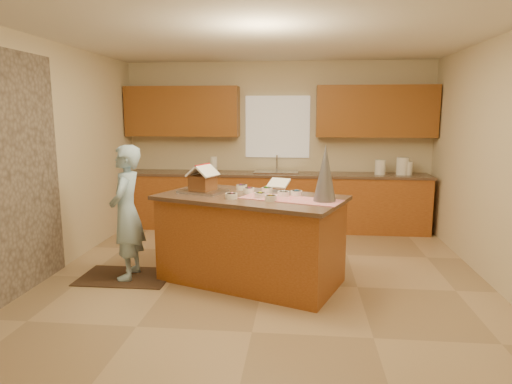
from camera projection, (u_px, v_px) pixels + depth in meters
The scene contains 27 objects.
floor at pixel (263, 284), 5.01m from camera, with size 5.50×5.50×0.00m, color tan.
ceiling at pixel (264, 30), 4.54m from camera, with size 5.50×5.50×0.00m, color silver.
wall_back at pixel (277, 145), 7.47m from camera, with size 5.50×5.50×0.00m, color beige.
wall_front at pixel (213, 227), 2.08m from camera, with size 5.50×5.50×0.00m, color beige.
wall_left at pixel (41, 161), 5.02m from camera, with size 5.50×5.50×0.00m, color beige.
wall_right at pixel (511, 166), 4.53m from camera, with size 5.50×5.50×0.00m, color beige.
window_curtain at pixel (277, 127), 7.39m from camera, with size 1.05×0.03×1.00m, color white.
back_counter_base at pixel (276, 202), 7.33m from camera, with size 4.80×0.60×0.88m, color #A05721.
back_counter_top at pixel (276, 174), 7.25m from camera, with size 4.85×0.63×0.04m, color brown.
upper_cabinet_left at pixel (182, 111), 7.35m from camera, with size 1.85×0.35×0.80m, color brown.
upper_cabinet_right at pixel (376, 111), 7.04m from camera, with size 1.85×0.35×0.80m, color brown.
sink at pixel (276, 175), 7.25m from camera, with size 0.70×0.45×0.12m, color silver.
faucet at pixel (277, 163), 7.40m from camera, with size 0.03×0.03×0.28m, color silver.
island_base at pixel (251, 241), 5.02m from camera, with size 1.91×0.96×0.93m, color #A05721.
island_top at pixel (250, 198), 4.94m from camera, with size 2.00×1.04×0.04m, color brown.
table_runner at pixel (291, 199), 4.72m from camera, with size 1.06×0.38×0.01m, color red.
baking_tray at pixel (203, 191), 5.14m from camera, with size 0.49×0.36×0.03m, color silver.
cookbook at pixel (279, 183), 5.20m from camera, with size 0.23×0.02×0.19m, color white.
tinsel_tree at pixel (325, 173), 4.57m from camera, with size 0.23×0.23×0.58m, color #A4A6B0.
rug at pixel (126, 277), 5.20m from camera, with size 1.03×0.67×0.01m, color black.
boy at pixel (127, 212), 5.07m from camera, with size 0.55×0.36×1.52m, color #9BC3DC.
canister_a at pixel (380, 167), 7.07m from camera, with size 0.17×0.17×0.23m, color white.
canister_b at pixel (403, 166), 7.03m from camera, with size 0.19×0.19×0.27m, color white.
canister_c at pixel (408, 168), 7.03m from camera, with size 0.15×0.15×0.21m, color white.
paper_towel at pixel (214, 165), 7.33m from camera, with size 0.12×0.12×0.25m, color white.
gingerbread_house at pixel (203, 180), 5.12m from camera, with size 0.38×0.38×0.30m.
candy_bowls at pixel (262, 193), 4.94m from camera, with size 0.81×0.78×0.06m.
Camera 1 is at (0.40, -4.74, 1.87)m, focal length 31.58 mm.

